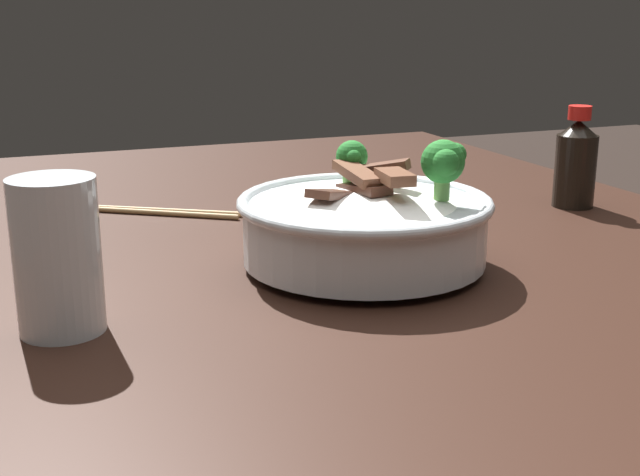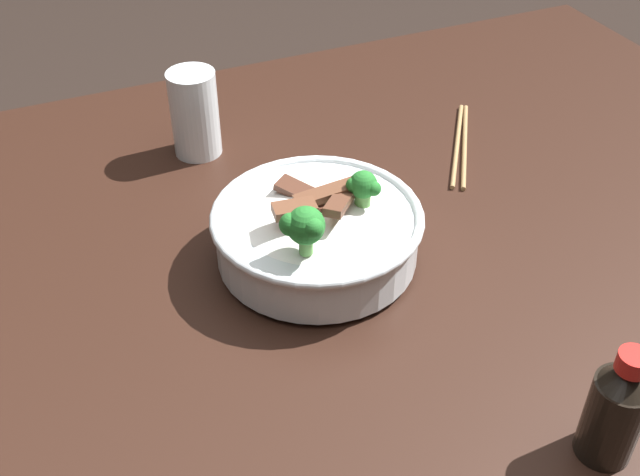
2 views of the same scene
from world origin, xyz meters
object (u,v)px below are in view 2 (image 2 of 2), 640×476
object	(u,v)px
drinking_glass	(195,119)
soy_sauce_bottle	(615,410)
rice_bowl	(317,229)
chopsticks_pair	(461,145)

from	to	relation	value
drinking_glass	soy_sauce_bottle	bearing A→B (deg)	106.79
rice_bowl	chopsticks_pair	world-z (taller)	rice_bowl
drinking_glass	chopsticks_pair	world-z (taller)	drinking_glass
rice_bowl	soy_sauce_bottle	xyz separation A→B (m)	(-0.14, 0.37, 0.01)
soy_sauce_bottle	drinking_glass	bearing A→B (deg)	-73.21
rice_bowl	drinking_glass	distance (m)	0.31
rice_bowl	drinking_glass	xyz separation A→B (m)	(0.06, -0.30, 0.01)
rice_bowl	chopsticks_pair	bearing A→B (deg)	-152.49
chopsticks_pair	soy_sauce_bottle	xyz separation A→B (m)	(0.17, 0.53, 0.06)
drinking_glass	chopsticks_pair	xyz separation A→B (m)	(-0.37, 0.14, -0.05)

